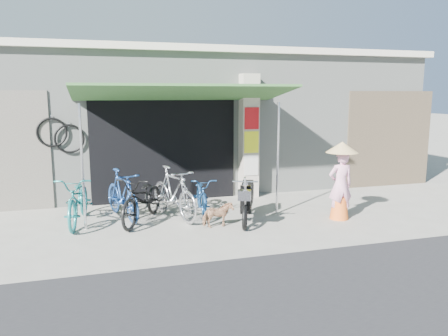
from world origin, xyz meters
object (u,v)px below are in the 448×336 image
object	(u,v)px
bike_teal	(79,199)
bike_black	(143,199)
nun	(341,180)
bike_silver	(174,193)
street_dog	(218,215)
bike_blue	(122,194)
moped	(247,200)
bike_navy	(202,195)

from	to	relation	value
bike_teal	bike_black	distance (m)	1.24
bike_teal	nun	size ratio (longest dim) A/B	1.17
bike_silver	street_dog	distance (m)	1.16
bike_blue	moped	size ratio (longest dim) A/B	1.06
street_dog	nun	world-z (taller)	nun
nun	bike_black	bearing A→B (deg)	-9.65
bike_black	street_dog	size ratio (longest dim) A/B	3.14
bike_teal	bike_blue	xyz separation A→B (m)	(0.84, 0.14, 0.01)
bike_teal	bike_navy	xyz separation A→B (m)	(2.50, 0.10, -0.09)
street_dog	moped	xyz separation A→B (m)	(0.68, 0.27, 0.18)
bike_black	bike_navy	xyz separation A→B (m)	(1.29, 0.35, -0.08)
bike_navy	street_dog	xyz separation A→B (m)	(0.04, -1.11, -0.15)
bike_navy	bike_black	bearing A→B (deg)	-157.68
bike_navy	street_dog	distance (m)	1.13
bike_black	bike_silver	distance (m)	0.65
bike_teal	moped	world-z (taller)	bike_teal
bike_silver	bike_navy	bearing A→B (deg)	0.23
bike_navy	nun	xyz separation A→B (m)	(2.59, -1.24, 0.40)
nun	bike_silver	bearing A→B (deg)	-14.14
bike_black	street_dog	xyz separation A→B (m)	(1.33, -0.76, -0.23)
bike_silver	bike_navy	distance (m)	0.70
bike_navy	bike_silver	bearing A→B (deg)	-153.65
bike_black	bike_teal	bearing A→B (deg)	-162.55
bike_blue	moped	bearing A→B (deg)	-37.72
bike_blue	bike_silver	size ratio (longest dim) A/B	0.94
bike_teal	nun	bearing A→B (deg)	-4.90
bike_blue	bike_black	size ratio (longest dim) A/B	0.92
bike_black	bike_silver	bearing A→B (deg)	40.11
bike_blue	street_dog	distance (m)	2.07
bike_silver	street_dog	bearing A→B (deg)	-71.36
bike_silver	moped	distance (m)	1.50
bike_blue	moped	world-z (taller)	bike_blue
bike_teal	street_dog	distance (m)	2.75
moped	bike_navy	bearing A→B (deg)	153.20
bike_black	bike_navy	world-z (taller)	bike_black
bike_silver	nun	size ratio (longest dim) A/B	1.12
bike_black	nun	xyz separation A→B (m)	(3.87, -0.89, 0.32)
bike_navy	street_dog	size ratio (longest dim) A/B	2.61
bike_teal	bike_blue	world-z (taller)	bike_blue
bike_teal	nun	world-z (taller)	nun
moped	nun	xyz separation A→B (m)	(1.87, -0.40, 0.37)
bike_teal	bike_navy	size ratio (longest dim) A/B	1.23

